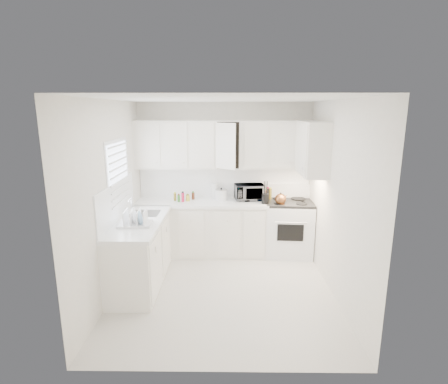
{
  "coord_description": "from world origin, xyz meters",
  "views": [
    {
      "loc": [
        0.06,
        -4.51,
        2.46
      ],
      "look_at": [
        0.0,
        0.7,
        1.25
      ],
      "focal_mm": 28.17,
      "sensor_mm": 36.0,
      "label": 1
    }
  ],
  "objects_px": {
    "microwave": "(249,190)",
    "utensil_crock": "(265,192)",
    "rice_cooker": "(221,194)",
    "tea_kettle": "(281,198)",
    "stove": "(289,221)",
    "dish_rack": "(135,217)"
  },
  "relations": [
    {
      "from": "microwave",
      "to": "utensil_crock",
      "type": "height_order",
      "value": "utensil_crock"
    },
    {
      "from": "tea_kettle",
      "to": "microwave",
      "type": "height_order",
      "value": "microwave"
    },
    {
      "from": "microwave",
      "to": "rice_cooker",
      "type": "bearing_deg",
      "value": 174.89
    },
    {
      "from": "tea_kettle",
      "to": "rice_cooker",
      "type": "xyz_separation_m",
      "value": [
        -0.98,
        0.25,
        0.01
      ]
    },
    {
      "from": "stove",
      "to": "utensil_crock",
      "type": "relative_size",
      "value": 3.08
    },
    {
      "from": "stove",
      "to": "tea_kettle",
      "type": "xyz_separation_m",
      "value": [
        -0.18,
        -0.16,
        0.44
      ]
    },
    {
      "from": "microwave",
      "to": "utensil_crock",
      "type": "distance_m",
      "value": 0.36
    },
    {
      "from": "utensil_crock",
      "to": "tea_kettle",
      "type": "bearing_deg",
      "value": -6.21
    },
    {
      "from": "tea_kettle",
      "to": "rice_cooker",
      "type": "relative_size",
      "value": 1.07
    },
    {
      "from": "stove",
      "to": "utensil_crock",
      "type": "height_order",
      "value": "utensil_crock"
    },
    {
      "from": "tea_kettle",
      "to": "rice_cooker",
      "type": "distance_m",
      "value": 1.01
    },
    {
      "from": "utensil_crock",
      "to": "dish_rack",
      "type": "height_order",
      "value": "utensil_crock"
    },
    {
      "from": "dish_rack",
      "to": "rice_cooker",
      "type": "bearing_deg",
      "value": 46.58
    },
    {
      "from": "utensil_crock",
      "to": "dish_rack",
      "type": "distance_m",
      "value": 2.2
    },
    {
      "from": "rice_cooker",
      "to": "utensil_crock",
      "type": "xyz_separation_m",
      "value": [
        0.73,
        -0.22,
        0.09
      ]
    },
    {
      "from": "microwave",
      "to": "tea_kettle",
      "type": "bearing_deg",
      "value": -37.97
    },
    {
      "from": "tea_kettle",
      "to": "utensil_crock",
      "type": "height_order",
      "value": "utensil_crock"
    },
    {
      "from": "rice_cooker",
      "to": "dish_rack",
      "type": "relative_size",
      "value": 0.5
    },
    {
      "from": "stove",
      "to": "dish_rack",
      "type": "relative_size",
      "value": 2.8
    },
    {
      "from": "utensil_crock",
      "to": "microwave",
      "type": "bearing_deg",
      "value": 134.7
    },
    {
      "from": "rice_cooker",
      "to": "dish_rack",
      "type": "distance_m",
      "value": 1.78
    },
    {
      "from": "microwave",
      "to": "rice_cooker",
      "type": "height_order",
      "value": "microwave"
    }
  ]
}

